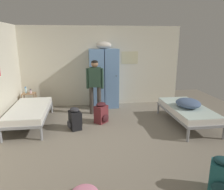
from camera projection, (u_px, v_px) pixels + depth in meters
The scene contains 13 objects.
ground_plane at pixel (114, 140), 4.78m from camera, with size 8.68×8.68×0.00m, color gray.
room_backdrop at pixel (55, 74), 5.57m from camera, with size 5.19×5.48×2.55m.
locker_bank at pixel (104, 77), 6.88m from camera, with size 0.90×0.55×2.07m.
shelf_unit at pixel (29, 100), 6.58m from camera, with size 0.38×0.30×0.57m.
bed_left_rear at pixel (29, 111), 5.51m from camera, with size 0.90×1.90×0.49m.
bed_right at pixel (187, 110), 5.55m from camera, with size 0.90×1.90×0.49m.
bedding_heap at pixel (188, 103), 5.43m from camera, with size 0.59×0.67×0.22m.
person_traveler at pixel (95, 82), 6.22m from camera, with size 0.49×0.25×1.57m.
water_bottle at pixel (26, 90), 6.51m from camera, with size 0.06×0.06×0.19m.
lotion_bottle at pixel (31, 92), 6.48m from camera, with size 0.06×0.06×0.13m.
backpack_teal at pixel (222, 176), 3.10m from camera, with size 0.41×0.42×0.55m.
backpack_maroon at pixel (101, 113), 5.71m from camera, with size 0.42×0.42×0.55m.
backpack_black at pixel (75, 119), 5.29m from camera, with size 0.39×0.38×0.55m.
Camera 1 is at (-0.66, -4.33, 2.16)m, focal length 34.96 mm.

